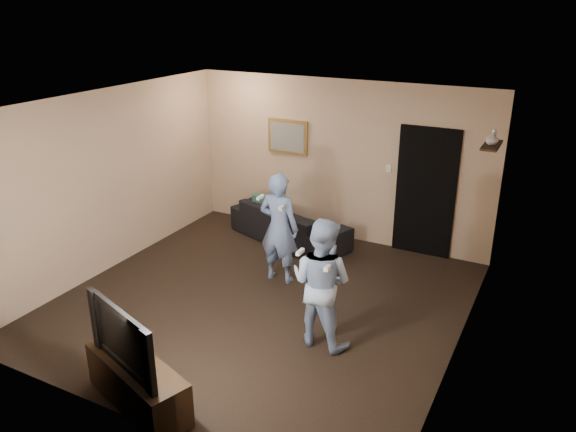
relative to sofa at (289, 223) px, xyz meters
The scene contains 19 objects.
ground 2.06m from the sofa, 72.98° to the right, with size 5.00×5.00×0.00m, color black.
ceiling 3.07m from the sofa, 72.98° to the right, with size 5.00×5.00×0.04m, color silver.
wall_back 1.29m from the sofa, 42.96° to the left, with size 5.00×0.04×2.60m, color tan.
wall_front 4.59m from the sofa, 82.37° to the right, with size 5.00×0.04×2.60m, color tan.
wall_left 2.90m from the sofa, 134.39° to the right, with size 0.04×5.00×2.60m, color tan.
wall_right 3.79m from the sofa, 32.15° to the right, with size 0.04×5.00×2.60m, color tan.
sofa is the anchor object (origin of this frame).
throw_pillow 0.46m from the sofa, behind, with size 0.46×0.15×0.46m, color #16443C.
painting_frame 1.43m from the sofa, 119.88° to the left, with size 0.72×0.05×0.57m, color olive.
painting_canvas 1.42m from the sofa, 121.20° to the left, with size 0.62×0.01×0.47m, color slate.
doorway 2.22m from the sofa, 14.38° to the left, with size 0.90×0.06×2.00m, color black.
light_switch 1.83m from the sofa, 20.12° to the left, with size 0.08×0.02×0.12m, color silver.
wall_shelf 3.43m from the sofa, ahead, with size 0.20×0.60×0.03m, color black.
shelf_vase 3.48m from the sofa, ahead, with size 0.16×0.16×0.16m, color silver.
shelf_figurine 3.48m from the sofa, ahead, with size 0.06×0.06×0.18m, color silver.
tv_console 4.28m from the sofa, 82.88° to the right, with size 1.30×0.42×0.46m, color black.
television 4.31m from the sofa, 82.88° to the right, with size 1.12×0.15×0.65m, color black.
wii_player_left 1.46m from the sofa, 68.70° to the right, with size 0.58×0.48×1.58m.
wii_player_right 2.98m from the sofa, 55.69° to the right, with size 0.80×0.65×1.53m.
Camera 1 is at (3.31, -5.61, 3.75)m, focal length 35.00 mm.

